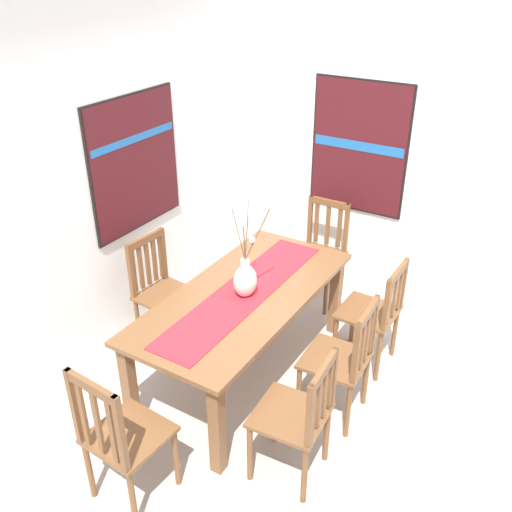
{
  "coord_description": "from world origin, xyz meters",
  "views": [
    {
      "loc": [
        -2.69,
        -1.23,
        2.92
      ],
      "look_at": [
        0.29,
        0.6,
        1.0
      ],
      "focal_mm": 39.5,
      "sensor_mm": 36.0,
      "label": 1
    }
  ],
  "objects_px": {
    "chair_0": "(320,251)",
    "painting_on_side_wall": "(359,147)",
    "centerpiece_vase": "(245,279)",
    "chair_1": "(374,312)",
    "chair_5": "(121,436)",
    "dining_table": "(244,305)",
    "chair_3": "(299,415)",
    "chair_4": "(343,358)",
    "chair_2": "(161,289)",
    "painting_on_back_wall": "(135,163)"
  },
  "relations": [
    {
      "from": "centerpiece_vase",
      "to": "painting_on_back_wall",
      "type": "bearing_deg",
      "value": 77.73
    },
    {
      "from": "painting_on_back_wall",
      "to": "painting_on_side_wall",
      "type": "xyz_separation_m",
      "value": [
        1.37,
        -1.33,
        -0.03
      ]
    },
    {
      "from": "chair_1",
      "to": "chair_4",
      "type": "distance_m",
      "value": 0.65
    },
    {
      "from": "chair_0",
      "to": "chair_4",
      "type": "height_order",
      "value": "chair_0"
    },
    {
      "from": "chair_0",
      "to": "chair_1",
      "type": "distance_m",
      "value": 1.02
    },
    {
      "from": "chair_4",
      "to": "chair_5",
      "type": "xyz_separation_m",
      "value": [
        -1.3,
        0.79,
        0.01
      ]
    },
    {
      "from": "chair_3",
      "to": "chair_0",
      "type": "bearing_deg",
      "value": 22.24
    },
    {
      "from": "chair_1",
      "to": "chair_5",
      "type": "height_order",
      "value": "chair_5"
    },
    {
      "from": "chair_1",
      "to": "chair_5",
      "type": "xyz_separation_m",
      "value": [
        -1.95,
        0.77,
        0.03
      ]
    },
    {
      "from": "chair_2",
      "to": "chair_0",
      "type": "bearing_deg",
      "value": -32.19
    },
    {
      "from": "centerpiece_vase",
      "to": "chair_5",
      "type": "height_order",
      "value": "centerpiece_vase"
    },
    {
      "from": "chair_1",
      "to": "chair_4",
      "type": "bearing_deg",
      "value": -177.68
    },
    {
      "from": "chair_1",
      "to": "painting_on_side_wall",
      "type": "relative_size",
      "value": 0.78
    },
    {
      "from": "painting_on_back_wall",
      "to": "painting_on_side_wall",
      "type": "height_order",
      "value": "painting_on_side_wall"
    },
    {
      "from": "painting_on_back_wall",
      "to": "painting_on_side_wall",
      "type": "bearing_deg",
      "value": -44.04
    },
    {
      "from": "painting_on_back_wall",
      "to": "chair_5",
      "type": "bearing_deg",
      "value": -142.94
    },
    {
      "from": "chair_5",
      "to": "painting_on_side_wall",
      "type": "xyz_separation_m",
      "value": [
        2.93,
        -0.15,
        0.9
      ]
    },
    {
      "from": "chair_2",
      "to": "chair_5",
      "type": "xyz_separation_m",
      "value": [
        -1.33,
        -0.81,
        0.0
      ]
    },
    {
      "from": "chair_3",
      "to": "chair_1",
      "type": "bearing_deg",
      "value": 0.52
    },
    {
      "from": "chair_0",
      "to": "chair_1",
      "type": "relative_size",
      "value": 1.05
    },
    {
      "from": "centerpiece_vase",
      "to": "chair_5",
      "type": "distance_m",
      "value": 1.35
    },
    {
      "from": "chair_2",
      "to": "chair_3",
      "type": "xyz_separation_m",
      "value": [
        -0.64,
        -1.59,
        -0.01
      ]
    },
    {
      "from": "centerpiece_vase",
      "to": "chair_1",
      "type": "relative_size",
      "value": 0.79
    },
    {
      "from": "chair_0",
      "to": "painting_on_side_wall",
      "type": "bearing_deg",
      "value": -26.42
    },
    {
      "from": "chair_1",
      "to": "painting_on_side_wall",
      "type": "distance_m",
      "value": 1.48
    },
    {
      "from": "painting_on_back_wall",
      "to": "chair_4",
      "type": "bearing_deg",
      "value": -97.35
    },
    {
      "from": "dining_table",
      "to": "painting_on_side_wall",
      "type": "relative_size",
      "value": 1.64
    },
    {
      "from": "chair_4",
      "to": "chair_0",
      "type": "bearing_deg",
      "value": 31.53
    },
    {
      "from": "centerpiece_vase",
      "to": "chair_4",
      "type": "bearing_deg",
      "value": -89.61
    },
    {
      "from": "chair_1",
      "to": "chair_3",
      "type": "height_order",
      "value": "chair_3"
    },
    {
      "from": "chair_2",
      "to": "painting_on_side_wall",
      "type": "xyz_separation_m",
      "value": [
        1.6,
        -0.96,
        0.91
      ]
    },
    {
      "from": "centerpiece_vase",
      "to": "chair_5",
      "type": "relative_size",
      "value": 0.72
    },
    {
      "from": "centerpiece_vase",
      "to": "chair_2",
      "type": "height_order",
      "value": "centerpiece_vase"
    },
    {
      "from": "chair_0",
      "to": "chair_5",
      "type": "bearing_deg",
      "value": -179.82
    },
    {
      "from": "chair_2",
      "to": "chair_5",
      "type": "relative_size",
      "value": 0.95
    },
    {
      "from": "chair_1",
      "to": "chair_3",
      "type": "xyz_separation_m",
      "value": [
        -1.27,
        -0.01,
        0.01
      ]
    },
    {
      "from": "chair_2",
      "to": "chair_3",
      "type": "distance_m",
      "value": 1.72
    },
    {
      "from": "chair_2",
      "to": "painting_on_back_wall",
      "type": "xyz_separation_m",
      "value": [
        0.23,
        0.36,
        0.93
      ]
    },
    {
      "from": "centerpiece_vase",
      "to": "painting_on_side_wall",
      "type": "relative_size",
      "value": 0.62
    },
    {
      "from": "centerpiece_vase",
      "to": "chair_3",
      "type": "xyz_separation_m",
      "value": [
        -0.61,
        -0.76,
        -0.39
      ]
    },
    {
      "from": "dining_table",
      "to": "chair_3",
      "type": "relative_size",
      "value": 2.08
    },
    {
      "from": "chair_5",
      "to": "painting_on_back_wall",
      "type": "bearing_deg",
      "value": 37.06
    },
    {
      "from": "chair_4",
      "to": "painting_on_back_wall",
      "type": "distance_m",
      "value": 2.2
    },
    {
      "from": "dining_table",
      "to": "chair_2",
      "type": "relative_size",
      "value": 2.02
    },
    {
      "from": "dining_table",
      "to": "chair_2",
      "type": "height_order",
      "value": "chair_2"
    },
    {
      "from": "chair_0",
      "to": "chair_3",
      "type": "bearing_deg",
      "value": -157.76
    },
    {
      "from": "dining_table",
      "to": "chair_5",
      "type": "relative_size",
      "value": 1.91
    },
    {
      "from": "chair_0",
      "to": "chair_2",
      "type": "relative_size",
      "value": 1.01
    },
    {
      "from": "centerpiece_vase",
      "to": "chair_4",
      "type": "xyz_separation_m",
      "value": [
        0.01,
        -0.78,
        -0.38
      ]
    },
    {
      "from": "dining_table",
      "to": "centerpiece_vase",
      "type": "xyz_separation_m",
      "value": [
        -0.02,
        -0.03,
        0.24
      ]
    }
  ]
}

